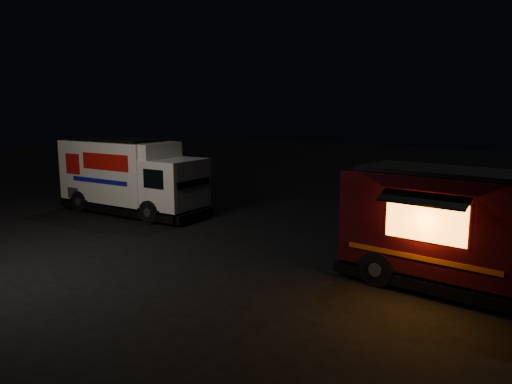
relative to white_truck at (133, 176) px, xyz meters
name	(u,v)px	position (x,y,z in m)	size (l,w,h in m)	color
ground	(174,256)	(5.38, -2.95, -1.42)	(80.00, 80.00, 0.00)	black
white_truck	(133,176)	(0.00, 0.00, 0.00)	(6.26, 2.13, 2.84)	silver
red_truck	(473,233)	(12.51, -0.73, -0.07)	(5.79, 2.13, 2.70)	#3B0A13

